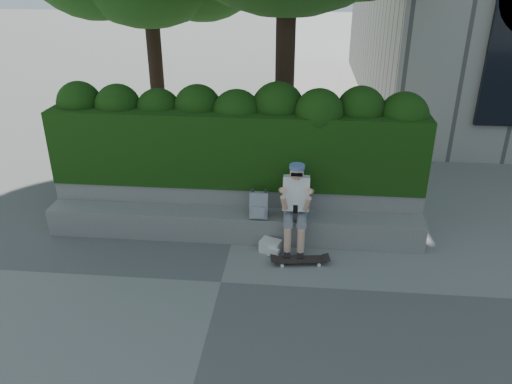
# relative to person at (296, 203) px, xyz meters

# --- Properties ---
(ground) EXTENTS (80.00, 80.00, 0.00)m
(ground) POSITION_rel_person_xyz_m (-1.00, -1.07, -0.75)
(ground) COLOR slate
(ground) RESTS_ON ground
(bench_ledge) EXTENTS (6.00, 0.45, 0.45)m
(bench_ledge) POSITION_rel_person_xyz_m (-1.00, 0.18, -0.53)
(bench_ledge) COLOR gray
(bench_ledge) RESTS_ON ground
(planter_wall) EXTENTS (6.00, 0.50, 0.75)m
(planter_wall) POSITION_rel_person_xyz_m (-1.00, 0.66, -0.38)
(planter_wall) COLOR gray
(planter_wall) RESTS_ON ground
(hedge) EXTENTS (6.00, 1.00, 1.20)m
(hedge) POSITION_rel_person_xyz_m (-1.00, 0.88, 0.60)
(hedge) COLOR black
(hedge) RESTS_ON planter_wall
(person) EXTENTS (0.40, 0.76, 1.38)m
(person) POSITION_rel_person_xyz_m (0.00, 0.00, 0.00)
(person) COLOR slate
(person) RESTS_ON ground
(skateboard) EXTENTS (0.80, 0.30, 0.08)m
(skateboard) POSITION_rel_person_xyz_m (0.10, -0.49, -0.68)
(skateboard) COLOR black
(skateboard) RESTS_ON ground
(backpack_plaid) EXTENTS (0.28, 0.15, 0.41)m
(backpack_plaid) POSITION_rel_person_xyz_m (-0.57, 0.08, -0.10)
(backpack_plaid) COLOR #ABABB0
(backpack_plaid) RESTS_ON bench_ledge
(backpack_ground) EXTENTS (0.36, 0.31, 0.20)m
(backpack_ground) POSITION_rel_person_xyz_m (-0.36, -0.20, -0.65)
(backpack_ground) COLOR silver
(backpack_ground) RESTS_ON ground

